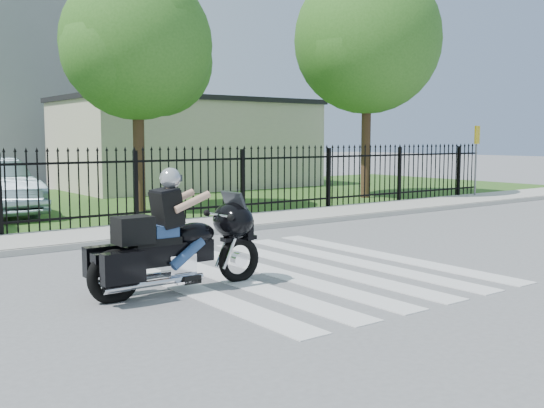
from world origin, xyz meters
TOP-DOWN VIEW (x-y plane):
  - ground at (0.00, 0.00)m, footprint 120.00×120.00m
  - crosswalk at (0.00, 0.00)m, footprint 5.00×5.50m
  - sidewalk at (0.00, 5.00)m, footprint 40.00×2.00m
  - curb at (0.00, 4.00)m, footprint 40.00×0.12m
  - grass_strip at (0.00, 12.00)m, footprint 40.00×12.00m
  - iron_fence at (0.00, 6.00)m, footprint 26.00×0.04m
  - tree_mid at (1.50, 9.00)m, footprint 4.20×4.20m
  - tree_right at (9.50, 8.00)m, footprint 5.00×5.00m
  - building_low at (7.00, 16.00)m, footprint 10.00×6.00m
  - building_low_roof at (7.00, 16.00)m, footprint 10.20×6.20m
  - motorcycle_rider at (-2.23, -0.07)m, footprint 2.63×0.77m
  - traffic_sign at (12.53, 5.69)m, footprint 0.50×0.21m

SIDE VIEW (x-z plane):
  - ground at x=0.00m, z-range 0.00..0.00m
  - crosswalk at x=0.00m, z-range 0.00..0.01m
  - grass_strip at x=0.00m, z-range 0.00..0.02m
  - sidewalk at x=0.00m, z-range 0.00..0.12m
  - curb at x=0.00m, z-range 0.00..0.12m
  - motorcycle_rider at x=-2.23m, z-range -0.16..1.58m
  - iron_fence at x=0.00m, z-range 0.00..1.80m
  - building_low at x=7.00m, z-range 0.00..3.50m
  - traffic_sign at x=12.53m, z-range 0.63..3.01m
  - building_low_roof at x=7.00m, z-range 3.50..3.70m
  - tree_mid at x=1.50m, z-range 1.28..8.06m
  - tree_right at x=9.50m, z-range 1.44..9.34m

